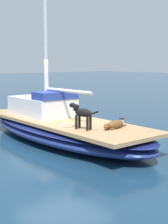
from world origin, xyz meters
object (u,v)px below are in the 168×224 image
Objects in this scene: sailboat_main at (63,130)px; coiled_rope at (67,126)px; deck_winch at (122,122)px; dog_black at (82,113)px; dog_brown at (115,125)px.

coiled_rope is at bearing -120.88° from sailboat_main.
coiled_rope reaches higher than sailboat_main.
deck_winch is 0.65× the size of coiled_rope.
dog_black reaches higher than sailboat_main.
sailboat_main is 22.50× the size of coiled_rope.
coiled_rope is (-0.06, 0.56, -0.40)m from dog_black.
dog_brown reaches higher than sailboat_main.
dog_black is 1.28m from deck_winch.
dog_black is 2.88× the size of coiled_rope.
dog_black is at bearing -84.12° from coiled_rope.
sailboat_main is 34.72× the size of deck_winch.
dog_black is 4.44× the size of deck_winch.
sailboat_main is 2.00m from deck_winch.
dog_brown reaches higher than coiled_rope.
sailboat_main is at bearing 71.00° from dog_black.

